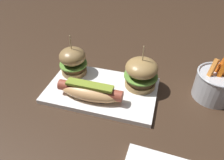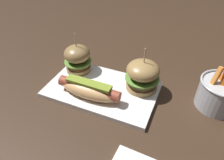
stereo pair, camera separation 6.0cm
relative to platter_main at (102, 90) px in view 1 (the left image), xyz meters
name	(u,v)px [view 1 (the left image)]	position (x,y,z in m)	size (l,w,h in m)	color
ground_plane	(102,92)	(0.00, 0.00, -0.01)	(3.00, 3.00, 0.00)	#382619
platter_main	(102,90)	(0.00, 0.00, 0.00)	(0.32, 0.20, 0.01)	white
hot_dog	(90,91)	(-0.02, -0.05, 0.03)	(0.19, 0.06, 0.05)	tan
slider_left	(73,61)	(-0.11, 0.05, 0.05)	(0.09, 0.09, 0.13)	olive
slider_right	(141,73)	(0.11, 0.05, 0.05)	(0.10, 0.10, 0.13)	#9E7B47
fries_bucket	(216,84)	(0.32, 0.07, 0.04)	(0.12, 0.12, 0.14)	#B7BABF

